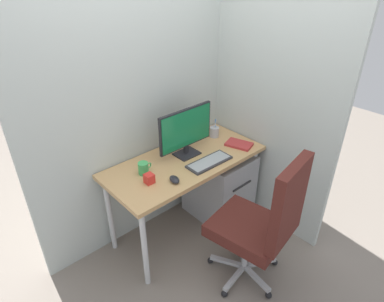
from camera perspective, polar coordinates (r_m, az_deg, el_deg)
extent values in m
plane|color=slate|center=(3.15, -1.04, -13.15)|extent=(8.00, 8.00, 0.00)
cube|color=#B7C1BC|center=(2.66, -6.23, 13.34)|extent=(2.28, 0.04, 2.80)
cube|color=#B7C1BC|center=(2.82, 11.63, 13.87)|extent=(0.04, 1.56, 2.80)
cube|color=tan|center=(2.70, -1.18, -1.80)|extent=(1.33, 0.61, 0.03)
cylinder|color=silver|center=(2.51, -8.15, -16.39)|extent=(0.04, 0.04, 0.72)
cylinder|color=silver|center=(3.15, 10.26, -5.37)|extent=(0.04, 0.04, 0.72)
cylinder|color=silver|center=(2.83, -13.95, -10.67)|extent=(0.04, 0.04, 0.72)
cylinder|color=silver|center=(3.41, 3.87, -1.85)|extent=(0.04, 0.04, 0.72)
sphere|color=black|center=(2.68, 5.61, -23.27)|extent=(0.05, 0.05, 0.05)
cube|color=#B2B5BA|center=(2.72, 7.36, -20.85)|extent=(0.28, 0.08, 0.03)
sphere|color=black|center=(2.72, 13.04, -23.03)|extent=(0.05, 0.05, 0.05)
cube|color=#B2B5BA|center=(2.74, 10.97, -20.75)|extent=(0.08, 0.28, 0.03)
sphere|color=black|center=(2.93, 14.05, -18.09)|extent=(0.05, 0.05, 0.05)
cube|color=#B2B5BA|center=(2.85, 11.60, -18.30)|extent=(0.26, 0.15, 0.03)
sphere|color=black|center=(3.01, 8.33, -15.54)|extent=(0.05, 0.05, 0.05)
cube|color=#B2B5BA|center=(2.89, 8.65, -16.95)|extent=(0.22, 0.22, 0.03)
sphere|color=black|center=(2.86, 3.20, -18.29)|extent=(0.05, 0.05, 0.05)
cube|color=#B2B5BA|center=(2.81, 6.05, -18.41)|extent=(0.16, 0.26, 0.03)
cylinder|color=#B2B5BA|center=(2.66, 9.26, -16.43)|extent=(0.04, 0.04, 0.34)
cube|color=#4C1E19|center=(2.51, 9.68, -12.99)|extent=(0.54, 0.58, 0.10)
cube|color=#4C1E19|center=(2.21, 16.33, -8.89)|extent=(0.42, 0.14, 0.61)
cube|color=#9EA0A5|center=(3.14, 4.61, -5.71)|extent=(0.46, 0.54, 0.65)
cube|color=#262628|center=(2.92, 8.62, -5.98)|extent=(0.23, 0.01, 0.02)
cube|color=black|center=(2.76, -0.89, -0.46)|extent=(0.19, 0.16, 0.01)
cube|color=black|center=(2.74, -1.04, 0.42)|extent=(0.04, 0.02, 0.08)
cube|color=black|center=(2.65, -1.10, 3.99)|extent=(0.52, 0.02, 0.33)
cube|color=#14723F|center=(2.64, -0.90, 3.89)|extent=(0.50, 0.01, 0.30)
cube|color=#333338|center=(2.65, 2.99, -1.91)|extent=(0.39, 0.16, 0.02)
cube|color=#9EA0A5|center=(2.64, 3.00, -1.73)|extent=(0.36, 0.13, 0.00)
ellipsoid|color=black|center=(2.43, -3.05, -4.92)|extent=(0.09, 0.12, 0.04)
cylinder|color=#B2B5BA|center=(3.02, 3.87, 3.30)|extent=(0.08, 0.08, 0.09)
cylinder|color=silver|center=(2.99, 3.80, 4.42)|extent=(0.03, 0.01, 0.14)
cylinder|color=silver|center=(3.00, 4.02, 4.51)|extent=(0.03, 0.01, 0.14)
torus|color=#333338|center=(3.02, 3.87, 3.47)|extent=(0.04, 0.04, 0.01)
cylinder|color=#337FD8|center=(3.01, 4.03, 4.31)|extent=(0.02, 0.02, 0.14)
cube|color=#B23333|center=(2.92, 8.09, 1.16)|extent=(0.21, 0.25, 0.02)
cylinder|color=#3FAD59|center=(2.52, -8.39, -2.97)|extent=(0.08, 0.08, 0.10)
torus|color=#3FAD59|center=(2.54, -7.45, -2.46)|extent=(0.05, 0.01, 0.05)
cube|color=red|center=(2.42, -7.39, -4.73)|extent=(0.06, 0.06, 0.07)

